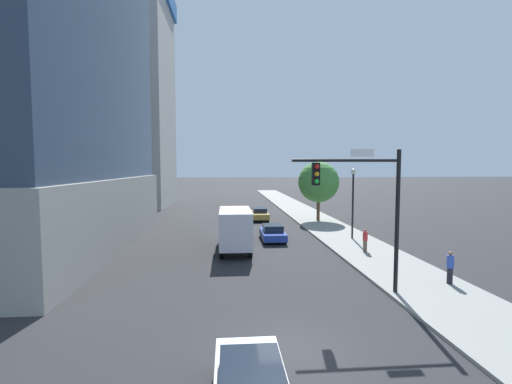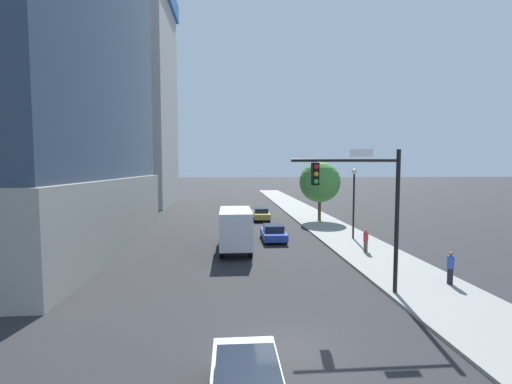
% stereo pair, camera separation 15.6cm
% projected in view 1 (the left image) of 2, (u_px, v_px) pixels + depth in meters
% --- Properties ---
extents(ground_plane, '(400.00, 400.00, 0.00)m').
position_uv_depth(ground_plane, '(293.00, 351.00, 11.95)').
color(ground_plane, '#28282B').
extents(sidewalk, '(4.88, 120.00, 0.15)m').
position_uv_depth(sidewalk, '(338.00, 234.00, 32.48)').
color(sidewalk, gray).
rests_on(sidewalk, ground).
extents(construction_building, '(15.25, 16.86, 42.68)m').
position_uv_depth(construction_building, '(122.00, 86.00, 56.12)').
color(construction_building, '#B2AFA8').
rests_on(construction_building, ground).
extents(traffic_light_pole, '(5.22, 0.48, 6.89)m').
position_uv_depth(traffic_light_pole, '(364.00, 195.00, 16.69)').
color(traffic_light_pole, black).
rests_on(traffic_light_pole, sidewalk).
extents(street_lamp, '(0.44, 0.44, 5.88)m').
position_uv_depth(street_lamp, '(353.00, 193.00, 29.80)').
color(street_lamp, black).
rests_on(street_lamp, sidewalk).
extents(street_tree, '(4.59, 4.59, 6.64)m').
position_uv_depth(street_tree, '(319.00, 182.00, 39.95)').
color(street_tree, brown).
rests_on(street_tree, sidewalk).
extents(car_blue, '(1.89, 4.18, 1.35)m').
position_uv_depth(car_blue, '(273.00, 233.00, 29.79)').
color(car_blue, '#233D9E').
rests_on(car_blue, ground).
extents(car_gold, '(1.81, 4.61, 1.39)m').
position_uv_depth(car_gold, '(260.00, 214.00, 41.55)').
color(car_gold, '#AD8938').
rests_on(car_gold, ground).
extents(box_truck, '(2.25, 7.16, 3.15)m').
position_uv_depth(box_truck, '(235.00, 227.00, 26.17)').
color(box_truck, silver).
rests_on(box_truck, ground).
extents(pedestrian_blue_shirt, '(0.34, 0.34, 1.70)m').
position_uv_depth(pedestrian_blue_shirt, '(450.00, 267.00, 18.33)').
color(pedestrian_blue_shirt, black).
rests_on(pedestrian_blue_shirt, sidewalk).
extents(pedestrian_red_shirt, '(0.34, 0.34, 1.65)m').
position_uv_depth(pedestrian_red_shirt, '(365.00, 240.00, 25.21)').
color(pedestrian_red_shirt, brown).
rests_on(pedestrian_red_shirt, sidewalk).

